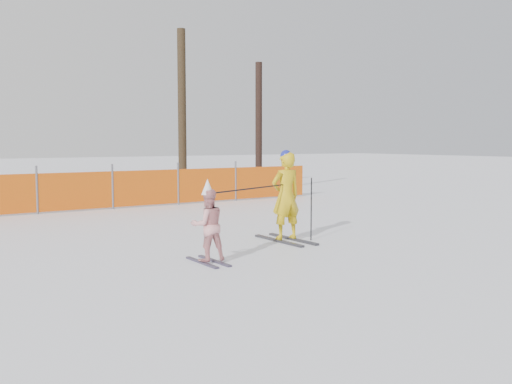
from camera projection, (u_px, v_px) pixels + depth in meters
ground at (273, 254)px, 9.43m from camera, size 120.00×120.00×0.00m
adult at (286, 196)px, 10.63m from camera, size 0.61×1.44×1.71m
child at (208, 225)px, 8.73m from camera, size 0.60×0.94×1.30m
ski_poles at (274, 197)px, 10.04m from camera, size 2.50×0.80×1.19m
safety_fence at (50, 192)px, 14.77m from camera, size 16.71×0.06×1.25m
tree_trunks at (210, 117)px, 20.88m from camera, size 2.93×1.31×5.90m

